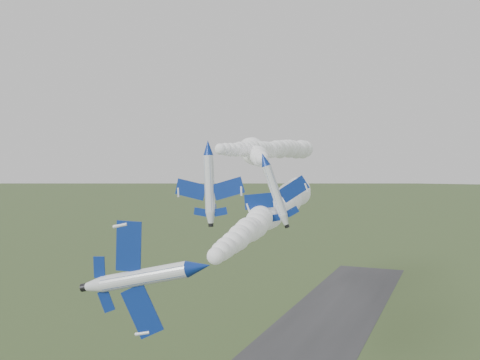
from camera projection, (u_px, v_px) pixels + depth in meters
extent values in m
cylinder|color=white|center=(199.00, 267.00, 48.98)|extent=(3.24, 8.90, 1.85)
cone|color=navy|center=(178.00, 280.00, 43.62)|extent=(2.20, 2.55, 1.85)
cone|color=white|center=(214.00, 257.00, 54.13)|extent=(2.13, 2.14, 1.85)
cylinder|color=black|center=(217.00, 255.00, 55.14)|extent=(1.03, 0.77, 0.94)
ellipsoid|color=black|center=(197.00, 271.00, 46.66)|extent=(1.70, 3.15, 1.23)
cube|color=navy|center=(193.00, 233.00, 49.86)|extent=(1.54, 2.64, 4.70)
cube|color=navy|center=(207.00, 298.00, 49.78)|extent=(1.54, 2.64, 4.70)
cube|color=navy|center=(208.00, 242.00, 53.24)|extent=(0.72, 1.21, 2.05)
cube|color=navy|center=(215.00, 275.00, 53.19)|extent=(0.72, 1.21, 2.05)
cube|color=navy|center=(224.00, 257.00, 52.66)|extent=(2.50, 2.00, 0.60)
cylinder|color=white|center=(208.00, 148.00, 78.68)|extent=(2.20, 8.47, 1.55)
cone|color=navy|center=(194.00, 147.00, 73.65)|extent=(1.72, 2.31, 1.55)
cone|color=white|center=(220.00, 149.00, 83.51)|extent=(1.69, 1.91, 1.55)
cylinder|color=black|center=(222.00, 149.00, 84.46)|extent=(0.83, 0.66, 0.79)
ellipsoid|color=black|center=(202.00, 144.00, 76.62)|extent=(1.25, 2.94, 1.03)
cube|color=navy|center=(192.00, 150.00, 80.37)|extent=(4.76, 2.74, 0.31)
cube|color=navy|center=(229.00, 148.00, 78.51)|extent=(4.76, 2.74, 0.31)
cube|color=navy|center=(208.00, 149.00, 83.15)|extent=(2.08, 1.25, 0.17)
cube|color=navy|center=(228.00, 148.00, 82.16)|extent=(2.08, 1.25, 0.17)
cube|color=navy|center=(217.00, 140.00, 82.40)|extent=(0.32, 1.61, 2.20)
cylinder|color=white|center=(264.00, 159.00, 76.48)|extent=(4.59, 7.50, 1.69)
cone|color=navy|center=(267.00, 159.00, 71.78)|extent=(2.34, 2.47, 1.69)
cone|color=white|center=(262.00, 160.00, 81.00)|extent=(2.20, 2.15, 1.69)
cylinder|color=black|center=(262.00, 160.00, 81.88)|extent=(1.00, 0.84, 0.86)
ellipsoid|color=black|center=(264.00, 156.00, 74.54)|extent=(2.07, 2.79, 1.13)
cube|color=navy|center=(247.00, 166.00, 77.15)|extent=(4.43, 3.54, 1.45)
cube|color=navy|center=(281.00, 154.00, 77.23)|extent=(4.43, 3.54, 1.45)
cube|color=navy|center=(253.00, 163.00, 80.18)|extent=(1.96, 1.59, 0.66)
cube|color=navy|center=(271.00, 156.00, 80.22)|extent=(1.96, 1.59, 0.66)
cube|color=navy|center=(260.00, 152.00, 79.94)|extent=(1.25, 1.60, 1.88)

